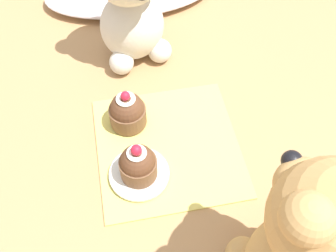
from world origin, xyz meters
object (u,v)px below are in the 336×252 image
at_px(teddy_bear_tan, 310,242).
at_px(cupcake_near_cream_bear, 127,111).
at_px(teddy_bear_cream, 131,2).
at_px(cupcake_near_tan_bear, 138,164).
at_px(saucer_plate, 139,174).

xyz_separation_m(teddy_bear_tan, cupcake_near_cream_bear, (-0.16, 0.27, -0.09)).
relative_size(teddy_bear_cream, cupcake_near_tan_bear, 3.32).
xyz_separation_m(teddy_bear_tan, saucer_plate, (-0.15, 0.17, -0.12)).
distance_m(saucer_plate, cupcake_near_tan_bear, 0.03).
xyz_separation_m(teddy_bear_cream, saucer_plate, (-0.03, -0.25, -0.11)).
bearing_deg(saucer_plate, cupcake_near_tan_bear, -135.00).
height_order(teddy_bear_cream, cupcake_near_tan_bear, teddy_bear_cream).
bearing_deg(teddy_bear_tan, saucer_plate, -58.43).
bearing_deg(teddy_bear_cream, teddy_bear_tan, -86.30).
distance_m(teddy_bear_tan, saucer_plate, 0.26).
xyz_separation_m(cupcake_near_cream_bear, cupcake_near_tan_bear, (0.00, -0.10, 0.00)).
height_order(teddy_bear_cream, cupcake_near_cream_bear, teddy_bear_cream).
height_order(teddy_bear_cream, teddy_bear_tan, teddy_bear_tan).
bearing_deg(saucer_plate, cupcake_near_cream_bear, 91.45).
bearing_deg(cupcake_near_cream_bear, saucer_plate, -88.55).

